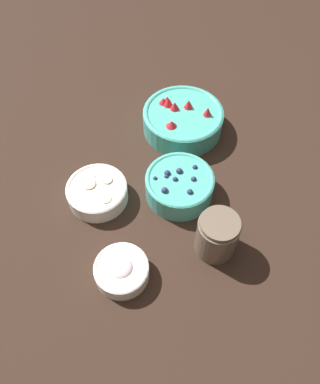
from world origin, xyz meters
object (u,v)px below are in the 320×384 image
object	(u,v)px
bowl_blueberries	(179,185)
bowl_bananas	(97,191)
bowl_cream	(122,270)
bowl_strawberries	(183,118)
jar_chocolate	(217,236)

from	to	relation	value
bowl_blueberries	bowl_bananas	world-z (taller)	bowl_blueberries
bowl_blueberries	bowl_cream	bearing A→B (deg)	-146.88
bowl_strawberries	bowl_cream	size ratio (longest dim) A/B	1.88
bowl_blueberries	bowl_cream	world-z (taller)	bowl_blueberries
bowl_strawberries	bowl_blueberries	world-z (taller)	bowl_strawberries
bowl_strawberries	jar_chocolate	distance (m)	0.37
bowl_bananas	bowl_cream	bearing A→B (deg)	-96.55
bowl_cream	jar_chocolate	size ratio (longest dim) A/B	1.05
bowl_cream	bowl_bananas	bearing A→B (deg)	83.45
bowl_blueberries	jar_chocolate	distance (m)	0.16
bowl_cream	jar_chocolate	xyz separation A→B (m)	(0.21, -0.03, 0.02)
jar_chocolate	bowl_blueberries	bearing A→B (deg)	91.53
jar_chocolate	bowl_cream	bearing A→B (deg)	172.29
bowl_bananas	bowl_strawberries	bearing A→B (deg)	21.71
bowl_bananas	bowl_cream	world-z (taller)	same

